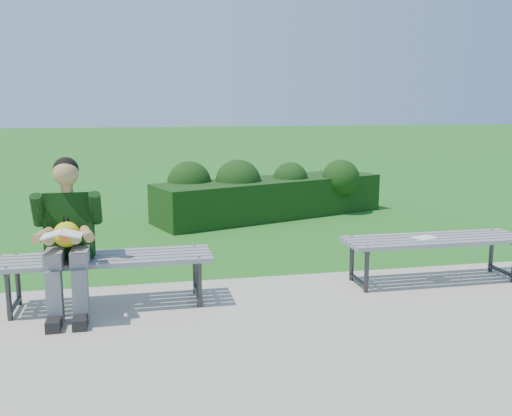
# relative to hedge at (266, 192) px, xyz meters

# --- Properties ---
(ground) EXTENTS (80.00, 80.00, 0.00)m
(ground) POSITION_rel_hedge_xyz_m (-0.71, -3.21, -0.39)
(ground) COLOR #166614
(ground) RESTS_ON ground
(walkway) EXTENTS (30.00, 3.50, 0.02)m
(walkway) POSITION_rel_hedge_xyz_m (-0.71, -4.96, -0.38)
(walkway) COLOR beige
(walkway) RESTS_ON ground
(hedge) EXTENTS (3.86, 2.15, 0.93)m
(hedge) POSITION_rel_hedge_xyz_m (0.00, 0.00, 0.00)
(hedge) COLOR #0D3A10
(hedge) RESTS_ON ground
(bench_left) EXTENTS (1.80, 0.50, 0.46)m
(bench_left) POSITION_rel_hedge_xyz_m (-2.26, -3.77, 0.02)
(bench_left) COLOR gray
(bench_left) RESTS_ON walkway
(bench_right) EXTENTS (1.80, 0.50, 0.46)m
(bench_right) POSITION_rel_hedge_xyz_m (0.88, -3.70, 0.02)
(bench_right) COLOR gray
(bench_right) RESTS_ON walkway
(seated_boy) EXTENTS (0.56, 0.76, 1.31)m
(seated_boy) POSITION_rel_hedge_xyz_m (-2.56, -3.86, 0.32)
(seated_boy) COLOR slate
(seated_boy) RESTS_ON walkway
(paper_sheet) EXTENTS (0.26, 0.22, 0.01)m
(paper_sheet) POSITION_rel_hedge_xyz_m (0.78, -3.70, 0.08)
(paper_sheet) COLOR white
(paper_sheet) RESTS_ON bench_right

